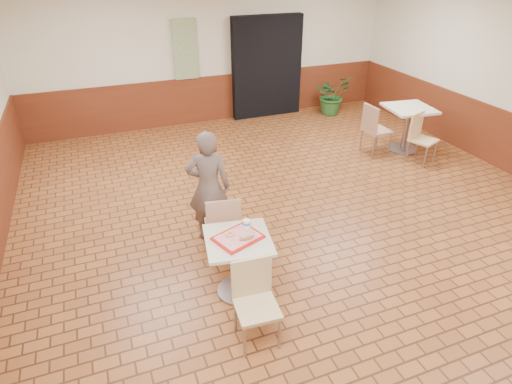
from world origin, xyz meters
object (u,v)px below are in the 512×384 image
object	(u,v)px
serving_tray	(238,238)
second_table	(407,121)
chair_main_front	(255,297)
chair_second_front	(420,135)
chair_main_back	(223,224)
paper_cup	(247,224)
ring_donut	(230,234)
chair_second_left	(374,127)
customer	(209,187)
potted_plant	(332,95)
main_table	(238,257)
long_john_donut	(247,237)

from	to	relation	value
serving_tray	second_table	xyz separation A→B (m)	(4.28, 2.59, -0.17)
chair_main_front	serving_tray	world-z (taller)	chair_main_front
serving_tray	chair_second_front	world-z (taller)	chair_second_front
chair_main_front	chair_second_front	size ratio (longest dim) A/B	0.98
chair_main_back	paper_cup	xyz separation A→B (m)	(0.11, -0.52, 0.31)
ring_donut	chair_second_front	world-z (taller)	chair_second_front
serving_tray	chair_second_left	bearing A→B (deg)	36.55
chair_second_left	second_table	bearing A→B (deg)	-98.65
customer	potted_plant	xyz separation A→B (m)	(4.02, 3.79, -0.31)
main_table	chair_second_left	size ratio (longest dim) A/B	0.77
ring_donut	chair_second_left	xyz separation A→B (m)	(3.66, 2.60, -0.24)
serving_tray	long_john_donut	xyz separation A→B (m)	(0.07, -0.07, 0.04)
main_table	chair_main_back	world-z (taller)	chair_main_back
ring_donut	chair_second_left	world-z (taller)	chair_second_left
customer	chair_second_left	bearing A→B (deg)	-137.30
serving_tray	second_table	size ratio (longest dim) A/B	0.55
customer	main_table	bearing A→B (deg)	109.50
chair_second_front	chair_main_back	bearing A→B (deg)	177.74
serving_tray	ring_donut	world-z (taller)	ring_donut
ring_donut	long_john_donut	distance (m)	0.19
chair_main_back	chair_second_left	bearing A→B (deg)	-140.57
main_table	second_table	world-z (taller)	second_table
serving_tray	customer	bearing A→B (deg)	89.69
serving_tray	potted_plant	distance (m)	6.38
second_table	potted_plant	bearing A→B (deg)	96.02
chair_second_left	serving_tray	bearing A→B (deg)	123.86
paper_cup	chair_second_left	size ratio (longest dim) A/B	0.10
second_table	chair_second_front	xyz separation A→B (m)	(-0.09, -0.50, -0.08)
chair_main_back	potted_plant	xyz separation A→B (m)	(4.00, 4.30, -0.05)
customer	paper_cup	bearing A→B (deg)	117.51
chair_second_front	potted_plant	xyz separation A→B (m)	(-0.16, 2.85, -0.05)
chair_main_front	ring_donut	size ratio (longest dim) A/B	9.41
second_table	potted_plant	distance (m)	2.37
customer	paper_cup	size ratio (longest dim) A/B	15.72
ring_donut	chair_second_front	distance (m)	4.73
main_table	chair_second_left	xyz separation A→B (m)	(3.59, 2.66, 0.04)
serving_tray	chair_main_back	bearing A→B (deg)	87.35
main_table	paper_cup	size ratio (longest dim) A/B	7.55
potted_plant	chair_second_front	bearing A→B (deg)	-86.85
second_table	chair_second_front	bearing A→B (deg)	-100.40
long_john_donut	chair_second_left	size ratio (longest dim) A/B	0.18
paper_cup	second_table	distance (m)	4.82
long_john_donut	chair_main_back	bearing A→B (deg)	93.35
main_table	long_john_donut	size ratio (longest dim) A/B	4.30
main_table	chair_second_left	distance (m)	4.47
chair_main_front	second_table	xyz separation A→B (m)	(4.34, 3.23, 0.09)
chair_main_back	chair_second_front	size ratio (longest dim) A/B	1.01
paper_cup	chair_second_left	bearing A→B (deg)	36.34
ring_donut	potted_plant	bearing A→B (deg)	49.98
chair_main_back	second_table	size ratio (longest dim) A/B	1.06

